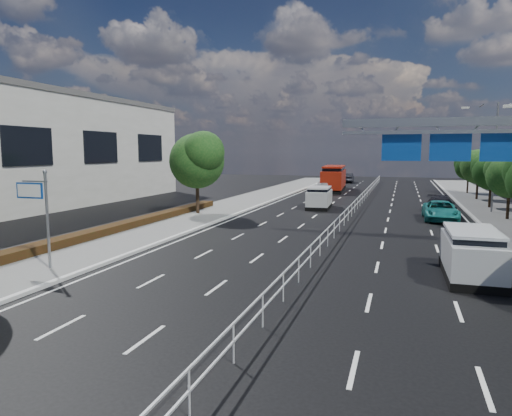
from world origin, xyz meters
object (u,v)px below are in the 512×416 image
(toilet_sign, at_px, (38,203))
(white_minivan, at_px, (319,198))
(silver_minivan, at_px, (471,254))
(overhead_gantry, at_px, (466,141))
(parked_car_teal, at_px, (440,211))
(red_bus, at_px, (334,178))
(near_car_dark, at_px, (348,178))
(near_car_silver, at_px, (324,187))
(parked_car_dark, at_px, (441,205))

(toilet_sign, bearing_deg, white_minivan, 73.21)
(white_minivan, bearing_deg, silver_minivan, -67.64)
(overhead_gantry, bearing_deg, parked_car_teal, 91.28)
(white_minivan, height_order, red_bus, red_bus)
(parked_car_teal, bearing_deg, near_car_dark, 104.76)
(toilet_sign, relative_size, near_car_silver, 0.92)
(overhead_gantry, height_order, near_car_silver, overhead_gantry)
(near_car_silver, relative_size, silver_minivan, 0.98)
(parked_car_teal, height_order, parked_car_dark, parked_car_teal)
(overhead_gantry, relative_size, near_car_silver, 2.18)
(near_car_silver, height_order, parked_car_dark, near_car_silver)
(near_car_dark, bearing_deg, red_bus, 88.80)
(near_car_silver, relative_size, parked_car_dark, 0.97)
(overhead_gantry, distance_m, parked_car_dark, 15.40)
(toilet_sign, distance_m, white_minivan, 26.40)
(near_car_silver, bearing_deg, near_car_dark, -90.10)
(near_car_dark, xyz_separation_m, silver_minivan, (11.39, -56.55, 0.21))
(white_minivan, bearing_deg, parked_car_teal, -27.02)
(parked_car_teal, bearing_deg, parked_car_dark, 84.31)
(toilet_sign, relative_size, parked_car_dark, 0.89)
(near_car_dark, distance_m, silver_minivan, 57.69)
(toilet_sign, distance_m, near_car_dark, 61.35)
(overhead_gantry, distance_m, white_minivan, 18.79)
(silver_minivan, bearing_deg, overhead_gantry, 86.80)
(parked_car_dark, bearing_deg, silver_minivan, -93.64)
(overhead_gantry, distance_m, silver_minivan, 7.26)
(toilet_sign, bearing_deg, red_bus, 82.12)
(toilet_sign, xyz_separation_m, white_minivan, (7.60, 25.20, -1.99))
(overhead_gantry, bearing_deg, near_car_dark, 102.86)
(near_car_silver, bearing_deg, white_minivan, 99.19)
(red_bus, height_order, parked_car_teal, red_bus)
(toilet_sign, distance_m, overhead_gantry, 20.52)
(overhead_gantry, xyz_separation_m, parked_car_teal, (-0.24, 10.77, -4.89))
(silver_minivan, bearing_deg, toilet_sign, -166.39)
(near_car_silver, distance_m, near_car_dark, 20.78)
(parked_car_dark, bearing_deg, near_car_silver, 125.35)
(red_bus, xyz_separation_m, parked_car_dark, (11.63, -19.66, -0.99))
(overhead_gantry, relative_size, red_bus, 0.93)
(toilet_sign, xyz_separation_m, near_car_silver, (5.53, 40.24, -2.14))
(near_car_dark, bearing_deg, toilet_sign, 82.87)
(overhead_gantry, bearing_deg, near_car_silver, 111.94)
(toilet_sign, relative_size, overhead_gantry, 0.42)
(overhead_gantry, xyz_separation_m, near_car_dark, (-11.63, 50.96, -4.84))
(white_minivan, relative_size, parked_car_teal, 0.89)
(red_bus, bearing_deg, silver_minivan, -78.13)
(overhead_gantry, height_order, parked_car_dark, overhead_gantry)
(overhead_gantry, distance_m, near_car_dark, 52.50)
(parked_car_dark, bearing_deg, parked_car_teal, -97.39)
(silver_minivan, bearing_deg, parked_car_dark, 88.38)
(near_car_dark, bearing_deg, overhead_gantry, 101.40)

